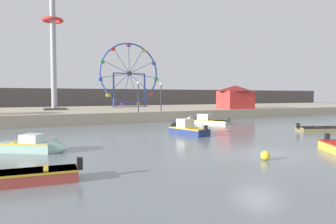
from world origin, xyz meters
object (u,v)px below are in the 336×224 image
object	(u,v)px
motorboat_white_red_stripe	(201,120)
promenade_lamp_near	(161,92)
motorboat_seafoam	(36,146)
ferris_wheel_blue_frame	(129,75)
mooring_buoy_orange	(265,155)
drop_tower_steel_tower	(53,48)
carnival_booth_red_striped	(235,97)
promenade_lamp_far	(138,92)
motorboat_faded_red	(17,177)
motorboat_olive_wood	(333,129)
motorboat_navy_blue	(183,129)

from	to	relation	value
motorboat_white_red_stripe	promenade_lamp_near	xyz separation A→B (m)	(-3.01, 3.85, 3.12)
motorboat_white_red_stripe	motorboat_seafoam	distance (m)	20.31
ferris_wheel_blue_frame	mooring_buoy_orange	size ratio (longest dim) A/B	23.40
drop_tower_steel_tower	carnival_booth_red_striped	size ratio (longest dim) A/B	3.34
promenade_lamp_far	motorboat_seafoam	bearing A→B (deg)	-128.40
drop_tower_steel_tower	promenade_lamp_near	xyz separation A→B (m)	(10.56, -9.88, -5.66)
promenade_lamp_near	mooring_buoy_orange	bearing A→B (deg)	-102.76
motorboat_faded_red	drop_tower_steel_tower	distance (m)	32.11
motorboat_faded_red	drop_tower_steel_tower	xyz separation A→B (m)	(4.77, 30.51, 8.83)
mooring_buoy_orange	carnival_booth_red_striped	bearing A→B (deg)	53.50
carnival_booth_red_striped	promenade_lamp_near	distance (m)	12.66
motorboat_olive_wood	drop_tower_steel_tower	distance (m)	33.03
motorboat_seafoam	mooring_buoy_orange	bearing A→B (deg)	-0.52
motorboat_white_red_stripe	carnival_booth_red_striped	size ratio (longest dim) A/B	1.16
motorboat_olive_wood	motorboat_navy_blue	size ratio (longest dim) A/B	1.16
drop_tower_steel_tower	carnival_booth_red_striped	xyz separation A→B (m)	(23.06, -7.91, -6.21)
motorboat_white_red_stripe	motorboat_olive_wood	xyz separation A→B (m)	(5.61, -11.65, -0.07)
motorboat_white_red_stripe	motorboat_olive_wood	size ratio (longest dim) A/B	1.07
ferris_wheel_blue_frame	promenade_lamp_near	size ratio (longest dim) A/B	3.08
carnival_booth_red_striped	mooring_buoy_orange	xyz separation A→B (m)	(-17.36, -23.46, -2.64)
drop_tower_steel_tower	promenade_lamp_near	size ratio (longest dim) A/B	4.80
motorboat_seafoam	motorboat_navy_blue	size ratio (longest dim) A/B	0.92
motorboat_white_red_stripe	mooring_buoy_orange	world-z (taller)	motorboat_white_red_stripe
motorboat_navy_blue	promenade_lamp_far	bearing A→B (deg)	-16.22
mooring_buoy_orange	motorboat_white_red_stripe	bearing A→B (deg)	65.93
motorboat_olive_wood	promenade_lamp_far	xyz separation A→B (m)	(-11.32, 15.81, 3.24)
drop_tower_steel_tower	motorboat_olive_wood	bearing A→B (deg)	-52.90
motorboat_olive_wood	promenade_lamp_far	bearing A→B (deg)	146.40
motorboat_white_red_stripe	mooring_buoy_orange	xyz separation A→B (m)	(-7.88, -17.64, -0.07)
ferris_wheel_blue_frame	drop_tower_steel_tower	world-z (taller)	drop_tower_steel_tower
carnival_booth_red_striped	mooring_buoy_orange	world-z (taller)	carnival_booth_red_striped
motorboat_seafoam	motorboat_navy_blue	distance (m)	11.42
motorboat_white_red_stripe	motorboat_olive_wood	bearing A→B (deg)	179.01
motorboat_olive_wood	drop_tower_steel_tower	xyz separation A→B (m)	(-19.19, 25.38, 8.86)
motorboat_faded_red	promenade_lamp_far	xyz separation A→B (m)	(12.64, 20.93, 3.22)
promenade_lamp_near	promenade_lamp_far	distance (m)	2.71
motorboat_faded_red	ferris_wheel_blue_frame	bearing A→B (deg)	-110.11
promenade_lamp_far	mooring_buoy_orange	world-z (taller)	promenade_lamp_far
ferris_wheel_blue_frame	motorboat_white_red_stripe	bearing A→B (deg)	-85.48
ferris_wheel_blue_frame	mooring_buoy_orange	distance (m)	37.52
ferris_wheel_blue_frame	drop_tower_steel_tower	xyz separation A→B (m)	(-12.09, -5.08, 2.73)
motorboat_seafoam	motorboat_navy_blue	xyz separation A→B (m)	(10.95, 3.24, 0.04)
motorboat_navy_blue	mooring_buoy_orange	world-z (taller)	motorboat_navy_blue
motorboat_faded_red	promenade_lamp_far	size ratio (longest dim) A/B	1.11
carnival_booth_red_striped	mooring_buoy_orange	distance (m)	29.31
motorboat_faded_red	mooring_buoy_orange	xyz separation A→B (m)	(10.47, -0.87, -0.03)
motorboat_white_red_stripe	ferris_wheel_blue_frame	xyz separation A→B (m)	(-1.49, 18.81, 6.06)
ferris_wheel_blue_frame	promenade_lamp_near	distance (m)	15.32
motorboat_navy_blue	drop_tower_steel_tower	bearing A→B (deg)	6.12
ferris_wheel_blue_frame	motorboat_faded_red	bearing A→B (deg)	-115.35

